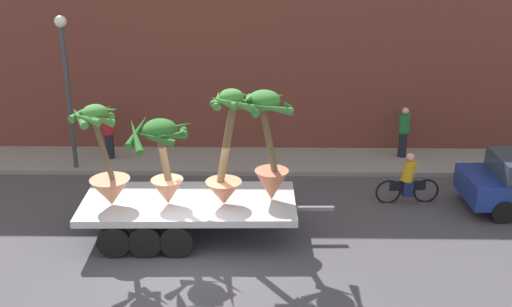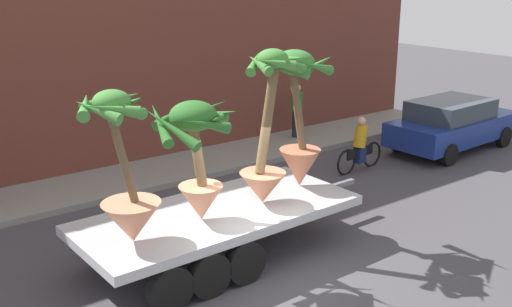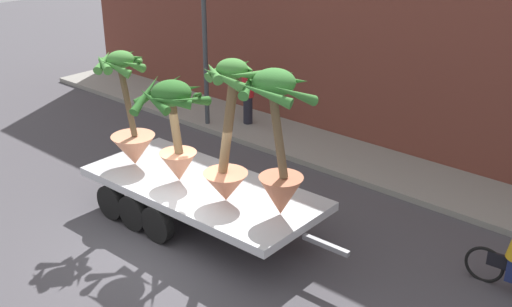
% 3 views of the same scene
% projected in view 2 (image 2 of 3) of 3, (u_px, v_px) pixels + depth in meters
% --- Properties ---
extents(ground_plane, '(60.00, 60.00, 0.00)m').
position_uv_depth(ground_plane, '(261.00, 276.00, 10.89)').
color(ground_plane, '#423F44').
extents(sidewalk, '(24.00, 2.20, 0.15)m').
position_uv_depth(sidewalk, '(118.00, 181.00, 15.53)').
color(sidewalk, gray).
rests_on(sidewalk, ground).
extents(building_facade, '(24.00, 1.20, 7.22)m').
position_uv_depth(building_facade, '(81.00, 38.00, 15.78)').
color(building_facade, brown).
rests_on(building_facade, ground).
extents(flatbed_trailer, '(6.42, 2.50, 0.98)m').
position_uv_depth(flatbed_trailer, '(208.00, 224.00, 11.26)').
color(flatbed_trailer, '#B7BABF').
rests_on(flatbed_trailer, ground).
extents(potted_palm_rear, '(1.44, 1.45, 2.86)m').
position_uv_depth(potted_palm_rear, '(298.00, 121.00, 12.14)').
color(potted_palm_rear, '#B26647').
rests_on(potted_palm_rear, flatbed_trailer).
extents(potted_palm_middle, '(1.71, 1.67, 2.21)m').
position_uv_depth(potted_palm_middle, '(196.00, 152.00, 10.49)').
color(potted_palm_middle, tan).
rests_on(potted_palm_middle, flatbed_trailer).
extents(potted_palm_front, '(1.34, 1.23, 2.60)m').
position_uv_depth(potted_palm_front, '(125.00, 184.00, 9.69)').
color(potted_palm_front, tan).
rests_on(potted_palm_front, flatbed_trailer).
extents(potted_palm_extra, '(1.26, 1.21, 2.97)m').
position_uv_depth(potted_palm_extra, '(267.00, 140.00, 11.38)').
color(potted_palm_extra, '#C17251').
rests_on(potted_palm_extra, flatbed_trailer).
extents(cyclist, '(1.84, 0.37, 1.54)m').
position_uv_depth(cyclist, '(360.00, 147.00, 16.44)').
color(cyclist, black).
rests_on(cyclist, ground).
extents(parked_car, '(4.62, 2.10, 1.58)m').
position_uv_depth(parked_car, '(452.00, 123.00, 18.28)').
color(parked_car, navy).
rests_on(parked_car, ground).
extents(pedestrian_far_left, '(0.36, 0.36, 1.71)m').
position_uv_depth(pedestrian_far_left, '(297.00, 110.00, 19.12)').
color(pedestrian_far_left, black).
rests_on(pedestrian_far_left, sidewalk).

